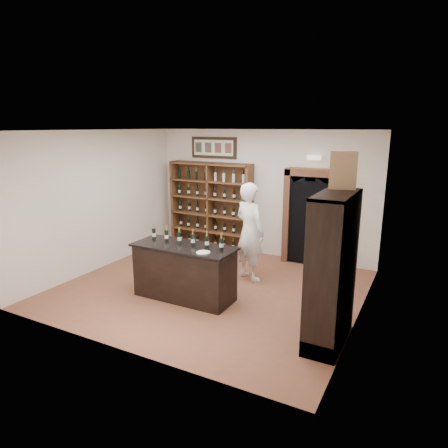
{
  "coord_description": "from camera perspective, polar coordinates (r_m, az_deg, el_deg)",
  "views": [
    {
      "loc": [
        3.62,
        -6.29,
        3.08
      ],
      "look_at": [
        0.14,
        0.3,
        1.24
      ],
      "focal_mm": 32.0,
      "sensor_mm": 36.0,
      "label": 1
    }
  ],
  "objects": [
    {
      "name": "floor",
      "position": [
        7.88,
        -1.93,
        -9.14
      ],
      "size": [
        5.5,
        5.5,
        0.0
      ],
      "primitive_type": "plane",
      "color": "brown",
      "rests_on": "ground"
    },
    {
      "name": "ceiling",
      "position": [
        7.26,
        -2.12,
        13.23
      ],
      "size": [
        5.5,
        5.5,
        0.0
      ],
      "primitive_type": "plane",
      "rotation": [
        3.14,
        0.0,
        0.0
      ],
      "color": "white",
      "rests_on": "wall_back"
    },
    {
      "name": "wall_back",
      "position": [
        9.63,
        5.42,
        4.37
      ],
      "size": [
        5.5,
        0.04,
        3.0
      ],
      "primitive_type": "cube",
      "color": "silver",
      "rests_on": "ground"
    },
    {
      "name": "wall_left",
      "position": [
        9.09,
        -17.25,
        3.24
      ],
      "size": [
        0.04,
        5.0,
        3.0
      ],
      "primitive_type": "cube",
      "color": "silver",
      "rests_on": "ground"
    },
    {
      "name": "wall_right",
      "position": [
        6.54,
        19.37,
        -0.91
      ],
      "size": [
        0.04,
        5.0,
        3.0
      ],
      "primitive_type": "cube",
      "color": "silver",
      "rests_on": "ground"
    },
    {
      "name": "wine_shelf",
      "position": [
        10.12,
        -1.81,
        2.59
      ],
      "size": [
        2.2,
        0.38,
        2.2
      ],
      "color": "brown",
      "rests_on": "ground"
    },
    {
      "name": "framed_picture",
      "position": [
        10.06,
        -1.48,
        10.85
      ],
      "size": [
        1.25,
        0.04,
        0.52
      ],
      "primitive_type": "cube",
      "color": "black",
      "rests_on": "wall_back"
    },
    {
      "name": "arched_doorway",
      "position": [
        9.14,
        12.2,
        1.3
      ],
      "size": [
        1.17,
        0.35,
        2.17
      ],
      "color": "black",
      "rests_on": "ground"
    },
    {
      "name": "emergency_light",
      "position": [
        9.05,
        12.78,
        9.23
      ],
      "size": [
        0.3,
        0.1,
        0.1
      ],
      "primitive_type": "cube",
      "color": "white",
      "rests_on": "wall_back"
    },
    {
      "name": "tasting_counter",
      "position": [
        7.32,
        -5.67,
        -6.87
      ],
      "size": [
        1.88,
        0.78,
        1.0
      ],
      "color": "black",
      "rests_on": "ground"
    },
    {
      "name": "counter_bottle_0",
      "position": [
        7.6,
        -9.98,
        -1.38
      ],
      "size": [
        0.07,
        0.07,
        0.3
      ],
      "color": "black",
      "rests_on": "tasting_counter"
    },
    {
      "name": "counter_bottle_1",
      "position": [
        7.43,
        -8.22,
        -1.66
      ],
      "size": [
        0.07,
        0.07,
        0.3
      ],
      "color": "black",
      "rests_on": "tasting_counter"
    },
    {
      "name": "counter_bottle_2",
      "position": [
        7.27,
        -6.38,
        -1.95
      ],
      "size": [
        0.07,
        0.07,
        0.3
      ],
      "color": "black",
      "rests_on": "tasting_counter"
    },
    {
      "name": "counter_bottle_3",
      "position": [
        7.12,
        -4.46,
        -2.25
      ],
      "size": [
        0.07,
        0.07,
        0.3
      ],
      "color": "black",
      "rests_on": "tasting_counter"
    },
    {
      "name": "counter_bottle_4",
      "position": [
        6.98,
        -2.46,
        -2.57
      ],
      "size": [
        0.07,
        0.07,
        0.3
      ],
      "color": "black",
      "rests_on": "tasting_counter"
    },
    {
      "name": "counter_bottle_5",
      "position": [
        6.84,
        -0.37,
        -2.89
      ],
      "size": [
        0.07,
        0.07,
        0.3
      ],
      "color": "black",
      "rests_on": "tasting_counter"
    },
    {
      "name": "side_cabinet",
      "position": [
        5.97,
        15.26,
        -9.58
      ],
      "size": [
        0.48,
        1.2,
        2.2
      ],
      "color": "black",
      "rests_on": "ground"
    },
    {
      "name": "shopkeeper",
      "position": [
        8.05,
        3.68,
        -1.12
      ],
      "size": [
        0.86,
        0.72,
        2.0
      ],
      "primitive_type": "imported",
      "rotation": [
        0.0,
        0.0,
        2.75
      ],
      "color": "white",
      "rests_on": "ground"
    },
    {
      "name": "plate",
      "position": [
        6.72,
        -3.0,
        -4.09
      ],
      "size": [
        0.23,
        0.23,
        0.02
      ],
      "primitive_type": "cylinder",
      "color": "silver",
      "rests_on": "tasting_counter"
    },
    {
      "name": "wine_crate",
      "position": [
        5.93,
        16.64,
        7.33
      ],
      "size": [
        0.4,
        0.23,
        0.53
      ],
      "primitive_type": "cube",
      "rotation": [
        0.0,
        0.0,
        0.23
      ],
      "color": "tan",
      "rests_on": "side_cabinet"
    }
  ]
}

